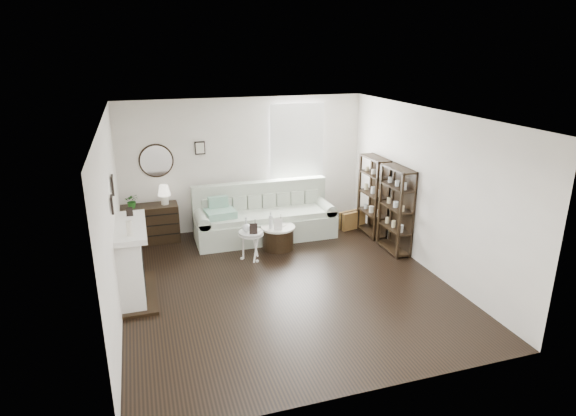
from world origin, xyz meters
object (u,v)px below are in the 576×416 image
object	(u,v)px
sofa	(264,220)
drum_table	(278,237)
dresser	(150,224)
pedestal_table	(251,234)

from	to	relation	value
sofa	drum_table	distance (m)	0.70
dresser	pedestal_table	xyz separation A→B (m)	(1.69, -1.42, 0.12)
sofa	pedestal_table	bearing A→B (deg)	-116.36
sofa	pedestal_table	distance (m)	1.16
sofa	drum_table	world-z (taller)	sofa
drum_table	pedestal_table	xyz separation A→B (m)	(-0.60, -0.35, 0.27)
dresser	drum_table	size ratio (longest dim) A/B	1.74
dresser	sofa	bearing A→B (deg)	-9.94
dresser	drum_table	distance (m)	2.53
sofa	dresser	bearing A→B (deg)	170.06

